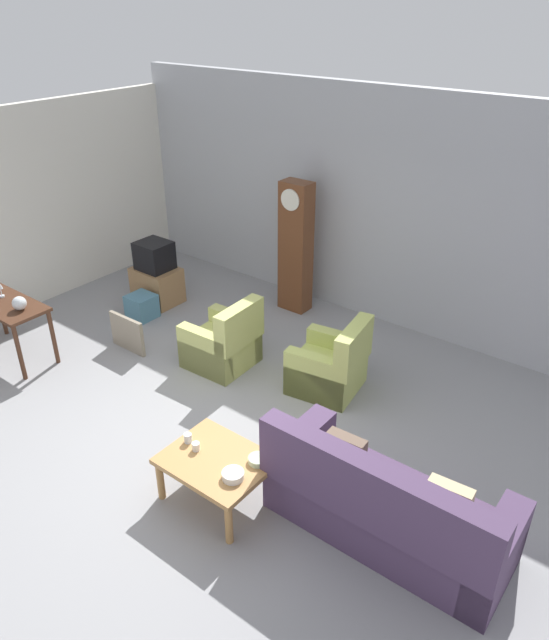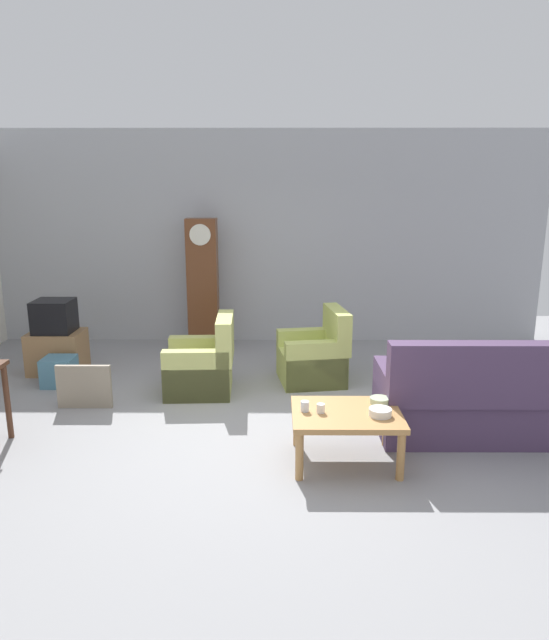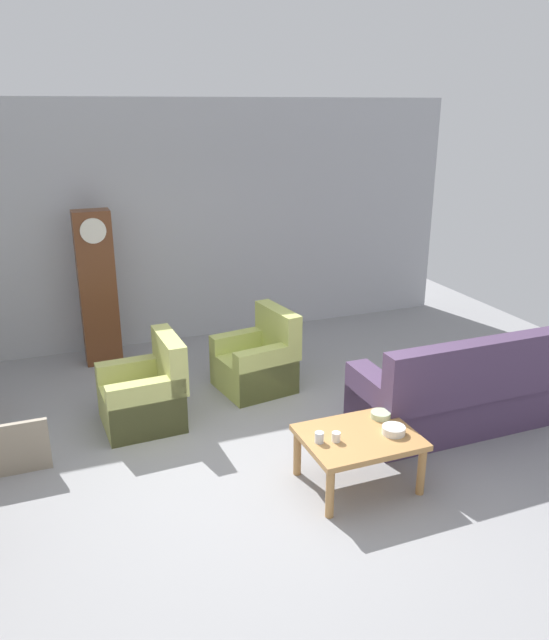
% 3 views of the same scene
% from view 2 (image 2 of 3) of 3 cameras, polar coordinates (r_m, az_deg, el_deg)
% --- Properties ---
extents(ground_plane, '(10.40, 10.40, 0.00)m').
position_cam_2_polar(ground_plane, '(5.79, -1.21, -11.44)').
color(ground_plane, gray).
extents(garage_door_wall, '(8.40, 0.16, 3.20)m').
position_cam_2_polar(garage_door_wall, '(8.88, -0.65, 8.14)').
color(garage_door_wall, '#ADAFB5').
rests_on(garage_door_wall, ground_plane).
extents(couch_floral, '(2.10, 0.88, 1.04)m').
position_cam_2_polar(couch_floral, '(6.02, 20.42, -7.69)').
color(couch_floral, '#4C3856').
rests_on(couch_floral, ground_plane).
extents(armchair_olive_near, '(0.82, 0.79, 0.92)m').
position_cam_2_polar(armchair_olive_near, '(6.88, -7.11, -4.66)').
color(armchair_olive_near, '#B7BC66').
rests_on(armchair_olive_near, ground_plane).
extents(armchair_olive_far, '(0.90, 0.87, 0.92)m').
position_cam_2_polar(armchair_olive_far, '(7.20, 4.04, -3.74)').
color(armchair_olive_far, '#B7C262').
rests_on(armchair_olive_far, ground_plane).
extents(coffee_table_wood, '(0.96, 0.76, 0.48)m').
position_cam_2_polar(coffee_table_wood, '(5.19, 7.13, -9.71)').
color(coffee_table_wood, '#B27F47').
rests_on(coffee_table_wood, ground_plane).
extents(grandfather_clock, '(0.44, 0.30, 1.93)m').
position_cam_2_polar(grandfather_clock, '(8.50, -7.11, 3.51)').
color(grandfather_clock, brown).
rests_on(grandfather_clock, ground_plane).
extents(tv_stand_cabinet, '(0.68, 0.52, 0.55)m').
position_cam_2_polar(tv_stand_cabinet, '(8.05, -20.72, -2.98)').
color(tv_stand_cabinet, '#997047').
rests_on(tv_stand_cabinet, ground_plane).
extents(tv_crt, '(0.48, 0.44, 0.42)m').
position_cam_2_polar(tv_crt, '(7.93, -21.01, 0.37)').
color(tv_crt, black).
rests_on(tv_crt, tv_stand_cabinet).
extents(framed_picture_leaning, '(0.60, 0.05, 0.49)m').
position_cam_2_polar(framed_picture_leaning, '(6.71, -18.36, -6.29)').
color(framed_picture_leaning, gray).
rests_on(framed_picture_leaning, ground_plane).
extents(storage_box_blue, '(0.37, 0.36, 0.35)m').
position_cam_2_polar(storage_box_blue, '(7.56, -20.56, -4.79)').
color(storage_box_blue, teal).
rests_on(storage_box_blue, ground_plane).
extents(cup_white_porcelain, '(0.07, 0.07, 0.08)m').
position_cam_2_polar(cup_white_porcelain, '(5.10, 4.60, -8.73)').
color(cup_white_porcelain, white).
rests_on(cup_white_porcelain, coffee_table_wood).
extents(cup_blue_rimmed, '(0.07, 0.07, 0.09)m').
position_cam_2_polar(cup_blue_rimmed, '(5.12, 3.03, -8.53)').
color(cup_blue_rimmed, silver).
rests_on(cup_blue_rimmed, coffee_table_wood).
extents(bowl_white_stacked, '(0.20, 0.20, 0.07)m').
position_cam_2_polar(bowl_white_stacked, '(5.11, 10.44, -8.98)').
color(bowl_white_stacked, white).
rests_on(bowl_white_stacked, coffee_table_wood).
extents(bowl_shallow_green, '(0.18, 0.18, 0.05)m').
position_cam_2_polar(bowl_shallow_green, '(5.38, 10.38, -7.85)').
color(bowl_shallow_green, '#B2C69E').
rests_on(bowl_shallow_green, coffee_table_wood).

